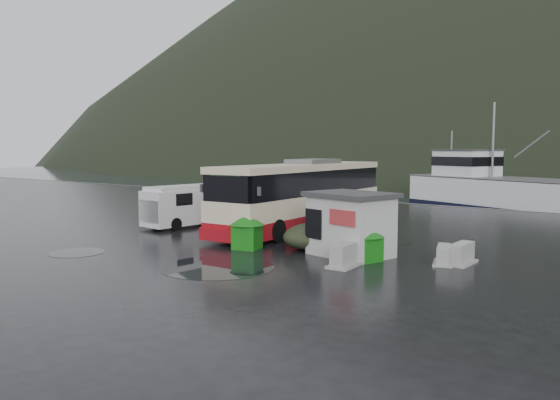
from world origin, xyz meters
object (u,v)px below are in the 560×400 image
Objects in this scene: dome_tent at (310,249)px; jersey_barrier_a at (443,264)px; fishing_trawler at (519,200)px; white_van at (190,226)px; jersey_barrier_c at (461,264)px; ticket_kiosk at (350,256)px; coach_bus at (303,229)px; jersey_barrier_b at (346,266)px; waste_bin_right at (366,261)px; waste_bin_left at (247,249)px.

jersey_barrier_a is (5.79, 0.41, 0.00)m from dome_tent.
fishing_trawler reaches higher than jersey_barrier_a.
white_van is 29.90m from fishing_trawler.
white_van is 1.94× the size of dome_tent.
ticket_kiosk is at bearing -165.36° from jersey_barrier_c.
white_van reaches higher than jersey_barrier_c.
coach_bus is 9.55m from jersey_barrier_b.
white_van is 1.68× the size of ticket_kiosk.
jersey_barrier_a is 0.06× the size of fishing_trawler.
jersey_barrier_a is at bearing 4.05° from dome_tent.
jersey_barrier_c is at bearing -24.27° from coach_bus.
fishing_trawler is at bearing 73.60° from white_van.
waste_bin_right reaches higher than dome_tent.
dome_tent is at bearing -175.95° from jersey_barrier_a.
waste_bin_left is 4.58m from ticket_kiosk.
ticket_kiosk is 3.70m from jersey_barrier_a.
waste_bin_right is at bearing -65.17° from fishing_trawler.
white_van is at bearing 162.35° from jersey_barrier_b.
fishing_trawler is (-1.38, 31.74, 0.00)m from jersey_barrier_b.
fishing_trawler is at bearing 99.27° from jersey_barrier_c.
ticket_kiosk is 2.07m from jersey_barrier_b.
waste_bin_right is at bearing -153.92° from jersey_barrier_a.
white_van reaches higher than dome_tent.
white_van is at bearing -89.65° from fishing_trawler.
dome_tent reaches higher than jersey_barrier_b.
coach_bus reaches higher than dome_tent.
white_van is 0.23× the size of fishing_trawler.
jersey_barrier_c is at bearing 7.35° from dome_tent.
fishing_trawler is (3.85, 31.25, 0.00)m from waste_bin_left.
jersey_barrier_c is (9.96, -3.89, 0.00)m from coach_bus.
jersey_barrier_c is (6.34, 0.82, 0.00)m from dome_tent.
white_van is 3.64× the size of waste_bin_left.
waste_bin_right is 0.06× the size of fishing_trawler.
waste_bin_right is 1.19m from ticket_kiosk.
white_van is at bearing 154.29° from waste_bin_left.
waste_bin_left is 5.45m from waste_bin_right.
white_van is at bearing 174.82° from jersey_barrier_a.
ticket_kiosk is at bearing -43.71° from coach_bus.
coach_bus is at bearing 152.29° from ticket_kiosk.
jersey_barrier_b is at bearing -65.59° from fishing_trawler.
jersey_barrier_b is at bearing -5.43° from waste_bin_left.
dome_tent is (9.36, -1.78, 0.00)m from white_van.
jersey_barrier_a is 3.78m from jersey_barrier_b.
waste_bin_right is at bearing -16.78° from ticket_kiosk.
waste_bin_left is at bearing -149.40° from ticket_kiosk.
dome_tent is 2.02× the size of jersey_barrier_a.
ticket_kiosk reaches higher than waste_bin_right.
ticket_kiosk is at bearing -7.28° from dome_tent.
waste_bin_right is 0.98× the size of jersey_barrier_a.
ticket_kiosk is at bearing 17.57° from waste_bin_left.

